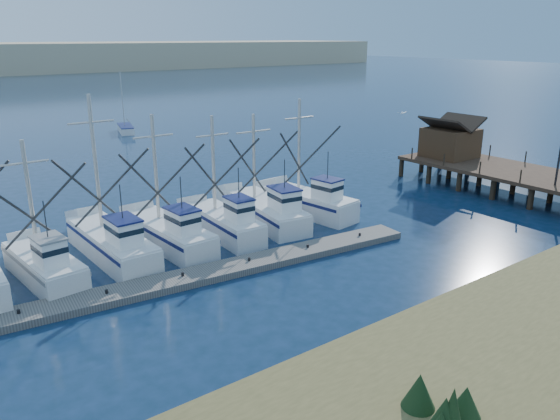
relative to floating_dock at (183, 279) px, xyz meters
The scene contains 6 objects.
ground 10.55m from the floating_dock, 35.93° to the right, with size 500.00×500.00×0.00m, color #0C2134.
floating_dock is the anchor object (origin of this frame).
timber_pier 30.22m from the floating_dock, ahead, with size 7.00×20.00×8.00m.
trawler_fleet 5.07m from the floating_dock, 91.88° to the left, with size 28.69×9.01×9.47m.
sailboat_near 49.91m from the floating_dock, 71.94° to the left, with size 2.97×5.67×8.10m.
flying_gull 23.14m from the floating_dock, 11.64° to the left, with size 0.99×0.18×0.18m.
Camera 1 is at (-20.20, -18.25, 12.60)m, focal length 35.00 mm.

